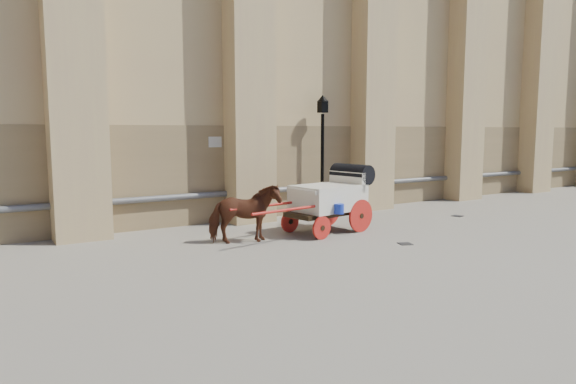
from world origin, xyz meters
TOP-DOWN VIEW (x-y plane):
  - ground at (0.00, 0.00)m, footprint 90.00×90.00m
  - horse at (-2.58, 0.94)m, footprint 1.91×1.20m
  - carriage at (0.23, 1.00)m, footprint 4.41×1.77m
  - street_lamp at (1.73, 3.54)m, footprint 0.38×0.38m
  - drain_grate_near at (0.78, -1.35)m, footprint 0.42×0.42m
  - drain_grate_far at (5.34, 0.80)m, footprint 0.39×0.39m

SIDE VIEW (x-z plane):
  - ground at x=0.00m, z-range 0.00..0.00m
  - drain_grate_near at x=0.78m, z-range 0.00..0.01m
  - drain_grate_far at x=5.34m, z-range 0.00..0.01m
  - horse at x=-2.58m, z-range 0.00..1.49m
  - carriage at x=0.23m, z-range 0.07..1.95m
  - street_lamp at x=1.73m, z-range 0.14..4.17m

